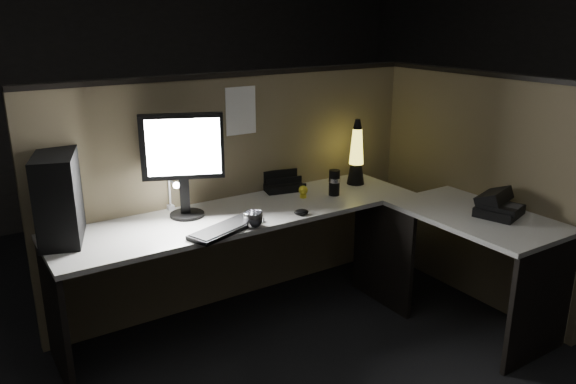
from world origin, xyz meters
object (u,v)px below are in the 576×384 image
pc_tower (59,196)px  desk_phone (497,205)px  lava_lamp (356,157)px  keyboard (227,228)px  monitor (183,155)px

pc_tower → desk_phone: 2.48m
pc_tower → desk_phone: pc_tower is taller
lava_lamp → desk_phone: size_ratio=1.46×
pc_tower → keyboard: (0.78, -0.38, -0.22)m
pc_tower → monitor: size_ratio=0.76×
pc_tower → desk_phone: size_ratio=1.48×
lava_lamp → desk_phone: 1.01m
monitor → lava_lamp: bearing=20.6°
keyboard → desk_phone: 1.60m
monitor → desk_phone: bearing=-10.0°
pc_tower → lava_lamp: pc_tower is taller
pc_tower → desk_phone: bearing=-6.9°
pc_tower → keyboard: 0.89m
pc_tower → lava_lamp: size_ratio=1.01×
keyboard → lava_lamp: bearing=-5.4°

